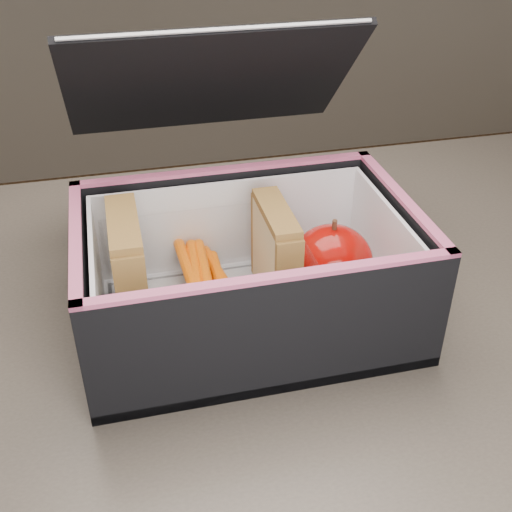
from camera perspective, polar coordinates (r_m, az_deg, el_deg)
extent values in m
cube|color=brown|center=(0.57, -1.74, -10.70)|extent=(1.20, 0.80, 0.03)
cube|color=#382D26|center=(1.25, 20.66, -7.43)|extent=(0.05, 0.05, 0.72)
cube|color=black|center=(0.66, -4.08, 15.22)|extent=(0.28, 0.14, 0.14)
cube|color=beige|center=(0.56, -11.96, -1.64)|extent=(0.01, 0.09, 0.09)
cube|color=#B24F60|center=(0.56, -11.14, -1.85)|extent=(0.01, 0.09, 0.09)
cube|color=beige|center=(0.56, -10.40, -1.44)|extent=(0.01, 0.09, 0.09)
cube|color=brown|center=(0.54, -11.75, 2.87)|extent=(0.03, 0.09, 0.01)
cube|color=beige|center=(0.58, 1.06, -0.22)|extent=(0.01, 0.08, 0.09)
cube|color=#B24F60|center=(0.58, 1.73, -0.42)|extent=(0.01, 0.08, 0.08)
cube|color=beige|center=(0.58, 2.42, -0.04)|extent=(0.01, 0.08, 0.09)
cube|color=brown|center=(0.55, 1.82, 3.89)|extent=(0.02, 0.08, 0.01)
cylinder|color=#ED4108|center=(0.58, -3.68, -4.89)|extent=(0.02, 0.09, 0.01)
cylinder|color=#ED4108|center=(0.60, -5.41, -2.30)|extent=(0.03, 0.09, 0.01)
cylinder|color=#ED4108|center=(0.59, -5.45, -1.17)|extent=(0.02, 0.09, 0.01)
cylinder|color=#ED4108|center=(0.61, -4.51, -2.47)|extent=(0.01, 0.09, 0.01)
cylinder|color=#ED4108|center=(0.60, -3.26, -2.19)|extent=(0.01, 0.09, 0.01)
cylinder|color=#ED4108|center=(0.59, -4.66, -1.12)|extent=(0.01, 0.09, 0.01)
cylinder|color=#ED4108|center=(0.60, -3.19, -2.88)|extent=(0.03, 0.09, 0.01)
cylinder|color=#ED4108|center=(0.60, -3.34, -1.58)|extent=(0.02, 0.09, 0.01)
cylinder|color=#ED4108|center=(0.60, -6.29, -0.56)|extent=(0.01, 0.09, 0.01)
cube|color=white|center=(0.61, 6.31, -3.12)|extent=(0.07, 0.08, 0.01)
ellipsoid|color=maroon|center=(0.59, 6.74, -0.55)|extent=(0.10, 0.10, 0.07)
cylinder|color=#4C2D1B|center=(0.56, 6.99, 2.69)|extent=(0.01, 0.01, 0.01)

